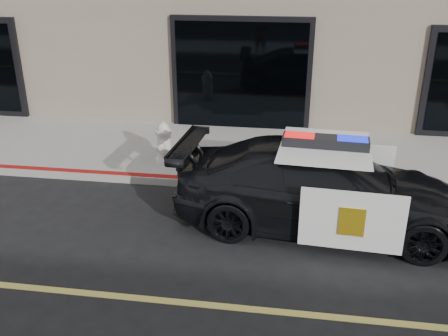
# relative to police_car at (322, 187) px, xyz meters

# --- Properties ---
(ground) EXTENTS (120.00, 120.00, 0.00)m
(ground) POSITION_rel_police_car_xyz_m (-0.88, -2.34, -0.71)
(ground) COLOR black
(ground) RESTS_ON ground
(sidewalk_n) EXTENTS (60.00, 3.50, 0.15)m
(sidewalk_n) POSITION_rel_police_car_xyz_m (-0.88, 2.91, -0.63)
(sidewalk_n) COLOR gray
(sidewalk_n) RESTS_ON ground
(police_car) EXTENTS (2.61, 5.07, 1.57)m
(police_car) POSITION_rel_police_car_xyz_m (0.00, 0.00, 0.00)
(police_car) COLOR black
(police_car) RESTS_ON ground
(fire_hydrant) EXTENTS (0.40, 0.55, 0.88)m
(fire_hydrant) POSITION_rel_police_car_xyz_m (-3.17, 1.98, -0.14)
(fire_hydrant) COLOR beige
(fire_hydrant) RESTS_ON sidewalk_n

